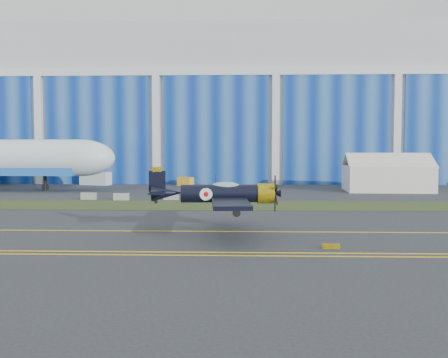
{
  "coord_description": "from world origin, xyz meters",
  "views": [
    {
      "loc": [
        16.05,
        -47.21,
        6.85
      ],
      "look_at": [
        14.22,
        2.94,
        3.8
      ],
      "focal_mm": 42.0,
      "sensor_mm": 36.0,
      "label": 1
    }
  ],
  "objects_px": {
    "tent": "(387,172)",
    "shipping_container": "(96,178)",
    "warbird": "(220,193)",
    "tug": "(186,181)"
  },
  "relations": [
    {
      "from": "tent",
      "to": "shipping_container",
      "type": "bearing_deg",
      "value": 169.79
    },
    {
      "from": "warbird",
      "to": "tug",
      "type": "relative_size",
      "value": 5.73
    },
    {
      "from": "tent",
      "to": "shipping_container",
      "type": "xyz_separation_m",
      "value": [
        -49.39,
        11.6,
        -1.82
      ]
    },
    {
      "from": "warbird",
      "to": "shipping_container",
      "type": "height_order",
      "value": "warbird"
    },
    {
      "from": "warbird",
      "to": "tent",
      "type": "relative_size",
      "value": 1.11
    },
    {
      "from": "warbird",
      "to": "tent",
      "type": "xyz_separation_m",
      "value": [
        24.37,
        41.46,
        -0.2
      ]
    },
    {
      "from": "shipping_container",
      "to": "tug",
      "type": "xyz_separation_m",
      "value": [
        16.57,
        -1.07,
        -0.43
      ]
    },
    {
      "from": "warbird",
      "to": "tug",
      "type": "height_order",
      "value": "warbird"
    },
    {
      "from": "warbird",
      "to": "tug",
      "type": "bearing_deg",
      "value": 94.89
    },
    {
      "from": "tent",
      "to": "shipping_container",
      "type": "relative_size",
      "value": 2.46
    }
  ]
}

